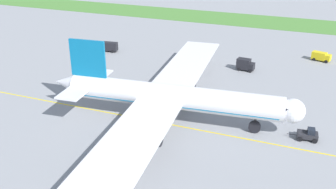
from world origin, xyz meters
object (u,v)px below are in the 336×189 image
object	(u,v)px
ground_crew_wingwalker_port	(154,116)
service_truck_baggage_loader	(321,56)
airliner_foreground	(169,97)
service_truck_fuel_bowser	(245,64)
service_truck_catering_van	(108,46)
pushback_tug	(308,134)

from	to	relation	value
ground_crew_wingwalker_port	service_truck_baggage_loader	bearing A→B (deg)	60.47
airliner_foreground	ground_crew_wingwalker_port	size ratio (longest dim) A/B	46.79
service_truck_baggage_loader	service_truck_fuel_bowser	world-z (taller)	service_truck_fuel_bowser
airliner_foreground	ground_crew_wingwalker_port	world-z (taller)	airliner_foreground
service_truck_baggage_loader	service_truck_fuel_bowser	size ratio (longest dim) A/B	1.14
service_truck_catering_van	ground_crew_wingwalker_port	bearing A→B (deg)	-49.17
ground_crew_wingwalker_port	service_truck_baggage_loader	xyz separation A→B (m)	(30.01, 52.97, 0.37)
service_truck_baggage_loader	service_truck_catering_van	xyz separation A→B (m)	(-62.58, -15.29, 0.19)
service_truck_fuel_bowser	pushback_tug	bearing A→B (deg)	-60.55
pushback_tug	service_truck_catering_van	distance (m)	70.72
pushback_tug	service_truck_fuel_bowser	xyz separation A→B (m)	(-18.53, 32.81, 0.68)
service_truck_catering_van	pushback_tug	bearing A→B (deg)	-28.58
service_truck_fuel_bowser	service_truck_catering_van	distance (m)	43.58
airliner_foreground	service_truck_catering_van	distance (m)	50.99
airliner_foreground	service_truck_baggage_loader	distance (m)	58.67
ground_crew_wingwalker_port	service_truck_baggage_loader	size ratio (longest dim) A/B	0.31
airliner_foreground	service_truck_baggage_loader	xyz separation A→B (m)	(27.22, 51.83, -3.87)
service_truck_fuel_bowser	airliner_foreground	bearing A→B (deg)	-103.02
ground_crew_wingwalker_port	service_truck_catering_van	size ratio (longest dim) A/B	0.28
pushback_tug	ground_crew_wingwalker_port	world-z (taller)	pushback_tug
airliner_foreground	service_truck_catering_van	bearing A→B (deg)	134.05
pushback_tug	service_truck_catering_van	world-z (taller)	service_truck_catering_van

